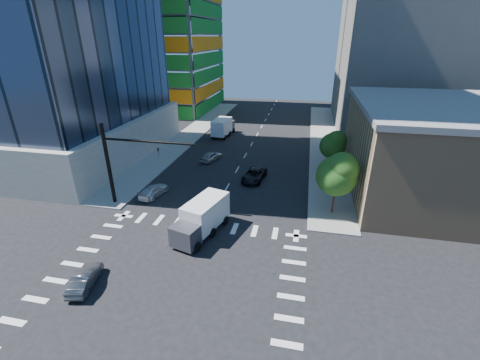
# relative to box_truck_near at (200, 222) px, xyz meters

# --- Properties ---
(ground) EXTENTS (160.00, 160.00, 0.00)m
(ground) POSITION_rel_box_truck_near_xyz_m (-0.07, -7.34, -1.44)
(ground) COLOR black
(ground) RESTS_ON ground
(road_markings) EXTENTS (20.00, 20.00, 0.01)m
(road_markings) POSITION_rel_box_truck_near_xyz_m (-0.07, -7.34, -1.43)
(road_markings) COLOR silver
(road_markings) RESTS_ON ground
(sidewalk_ne) EXTENTS (5.00, 60.00, 0.15)m
(sidewalk_ne) POSITION_rel_box_truck_near_xyz_m (12.43, 32.66, -1.36)
(sidewalk_ne) COLOR gray
(sidewalk_ne) RESTS_ON ground
(sidewalk_nw) EXTENTS (5.00, 60.00, 0.15)m
(sidewalk_nw) POSITION_rel_box_truck_near_xyz_m (-12.57, 32.66, -1.36)
(sidewalk_nw) COLOR gray
(sidewalk_nw) RESTS_ON ground
(construction_building) EXTENTS (25.16, 34.50, 70.60)m
(construction_building) POSITION_rel_box_truck_near_xyz_m (-27.49, 54.59, 23.17)
(construction_building) COLOR slate
(construction_building) RESTS_ON ground
(commercial_building) EXTENTS (20.50, 22.50, 10.60)m
(commercial_building) POSITION_rel_box_truck_near_xyz_m (24.93, 14.66, 3.88)
(commercial_building) COLOR tan
(commercial_building) RESTS_ON ground
(bg_building_ne) EXTENTS (24.00, 30.00, 28.00)m
(bg_building_ne) POSITION_rel_box_truck_near_xyz_m (26.93, 47.66, 12.56)
(bg_building_ne) COLOR #605B56
(bg_building_ne) RESTS_ON ground
(signal_mast_nw) EXTENTS (10.20, 0.40, 9.00)m
(signal_mast_nw) POSITION_rel_box_truck_near_xyz_m (-10.07, 4.16, 4.06)
(signal_mast_nw) COLOR black
(signal_mast_nw) RESTS_ON sidewalk_nw
(tree_south) EXTENTS (4.16, 4.16, 6.82)m
(tree_south) POSITION_rel_box_truck_near_xyz_m (12.55, 6.56, 3.25)
(tree_south) COLOR #382316
(tree_south) RESTS_ON sidewalk_ne
(tree_north) EXTENTS (3.54, 3.52, 5.78)m
(tree_north) POSITION_rel_box_truck_near_xyz_m (12.85, 18.56, 2.55)
(tree_north) COLOR #382316
(tree_north) RESTS_ON sidewalk_ne
(car_nb_far) EXTENTS (3.01, 5.43, 1.44)m
(car_nb_far) POSITION_rel_box_truck_near_xyz_m (2.86, 13.61, -0.72)
(car_nb_far) COLOR black
(car_nb_far) RESTS_ON ground
(car_sb_near) EXTENTS (2.50, 4.65, 1.28)m
(car_sb_near) POSITION_rel_box_truck_near_xyz_m (-8.03, 6.72, -0.80)
(car_sb_near) COLOR white
(car_sb_near) RESTS_ON ground
(car_sb_mid) EXTENTS (2.89, 4.46, 1.41)m
(car_sb_mid) POSITION_rel_box_truck_near_xyz_m (-4.71, 19.37, -0.73)
(car_sb_mid) COLOR #AEB3B6
(car_sb_mid) RESTS_ON ground
(car_sb_cross) EXTENTS (2.17, 4.10, 1.28)m
(car_sb_cross) POSITION_rel_box_truck_near_xyz_m (-6.39, -8.30, -0.80)
(car_sb_cross) COLOR #4D4E52
(car_sb_cross) RESTS_ON ground
(box_truck_near) EXTENTS (4.18, 6.67, 3.25)m
(box_truck_near) POSITION_rel_box_truck_near_xyz_m (0.00, 0.00, 0.00)
(box_truck_near) COLOR black
(box_truck_near) RESTS_ON ground
(box_truck_far) EXTENTS (3.19, 6.53, 3.33)m
(box_truck_far) POSITION_rel_box_truck_near_xyz_m (-6.24, 32.88, 0.03)
(box_truck_far) COLOR black
(box_truck_far) RESTS_ON ground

